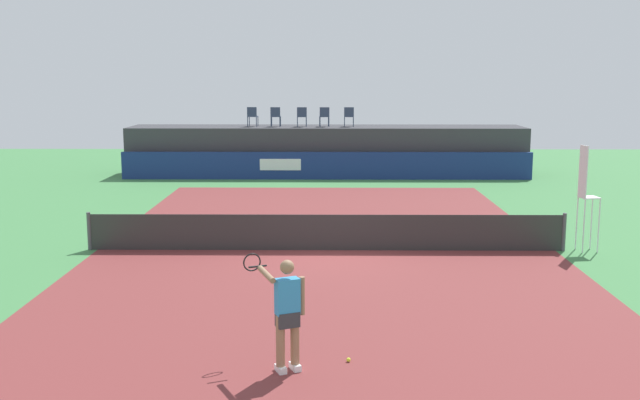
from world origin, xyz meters
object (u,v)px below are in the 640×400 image
(tennis_player, at_px, (286,311))
(tennis_ball, at_px, (348,360))
(spectator_chair_far_right, at_px, (349,116))
(net_post_near, at_px, (89,231))
(spectator_chair_far_left, at_px, (252,116))
(umpire_chair, at_px, (586,191))
(spectator_chair_right, at_px, (324,116))
(net_post_far, at_px, (564,232))
(spectator_chair_center, at_px, (302,116))
(spectator_chair_left, at_px, (276,116))

(tennis_player, xyz_separation_m, tennis_ball, (0.97, 0.35, -0.92))
(spectator_chair_far_right, relative_size, tennis_ball, 13.06)
(net_post_near, bearing_deg, tennis_ball, -49.59)
(spectator_chair_far_left, distance_m, umpire_chair, 18.30)
(spectator_chair_right, relative_size, net_post_far, 0.89)
(spectator_chair_far_left, distance_m, spectator_chair_right, 3.29)
(spectator_chair_right, distance_m, tennis_player, 23.25)
(spectator_chair_far_right, relative_size, tennis_player, 0.50)
(umpire_chair, distance_m, net_post_far, 1.19)
(spectator_chair_center, relative_size, net_post_far, 0.89)
(spectator_chair_left, bearing_deg, spectator_chair_right, -0.48)
(spectator_chair_far_right, xyz_separation_m, tennis_player, (-1.61, -23.20, -1.73))
(net_post_near, xyz_separation_m, tennis_ball, (6.58, -7.73, -0.46))
(net_post_far, height_order, tennis_player, tennis_player)
(spectator_chair_far_right, bearing_deg, net_post_far, -71.09)
(spectator_chair_right, bearing_deg, umpire_chair, -65.80)
(spectator_chair_far_right, bearing_deg, tennis_player, -93.96)
(spectator_chair_far_right, height_order, tennis_player, spectator_chair_far_right)
(net_post_near, bearing_deg, tennis_player, -55.20)
(spectator_chair_far_left, relative_size, spectator_chair_left, 1.00)
(spectator_chair_right, distance_m, spectator_chair_far_right, 1.12)
(spectator_chair_center, bearing_deg, tennis_player, -88.66)
(spectator_chair_right, distance_m, tennis_ball, 22.99)
(spectator_chair_left, height_order, tennis_player, spectator_chair_left)
(spectator_chair_left, relative_size, spectator_chair_center, 1.00)
(spectator_chair_far_left, relative_size, umpire_chair, 0.32)
(spectator_chair_left, bearing_deg, net_post_near, -104.36)
(umpire_chair, height_order, tennis_ball, umpire_chair)
(spectator_chair_right, bearing_deg, spectator_chair_center, -179.45)
(tennis_player, bearing_deg, spectator_chair_far_left, 96.87)
(spectator_chair_far_left, relative_size, net_post_far, 0.89)
(spectator_chair_left, relative_size, tennis_player, 0.50)
(spectator_chair_left, xyz_separation_m, spectator_chair_center, (1.20, -0.03, 0.00))
(net_post_near, bearing_deg, spectator_chair_left, 75.64)
(spectator_chair_far_left, distance_m, spectator_chair_far_right, 4.41)
(tennis_ball, bearing_deg, umpire_chair, 50.70)
(net_post_near, xyz_separation_m, tennis_player, (5.61, -8.07, 0.46))
(tennis_player, bearing_deg, net_post_near, 124.80)
(net_post_near, bearing_deg, spectator_chair_right, 68.01)
(spectator_chair_right, xyz_separation_m, net_post_near, (-6.10, -15.11, -2.19))
(spectator_chair_center, distance_m, umpire_chair, 17.05)
(spectator_chair_far_left, bearing_deg, net_post_far, -57.76)
(spectator_chair_far_right, distance_m, tennis_player, 23.32)
(spectator_chair_far_left, relative_size, tennis_ball, 13.06)
(umpire_chair, height_order, net_post_near, umpire_chair)
(spectator_chair_far_right, xyz_separation_m, net_post_far, (5.18, -15.13, -2.19))
(umpire_chair, xyz_separation_m, net_post_far, (-0.50, 0.01, -1.09))
(spectator_chair_center, bearing_deg, net_post_near, -108.57)
(spectator_chair_right, xyz_separation_m, tennis_player, (-0.49, -23.18, -1.73))
(spectator_chair_center, bearing_deg, spectator_chair_right, 0.55)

